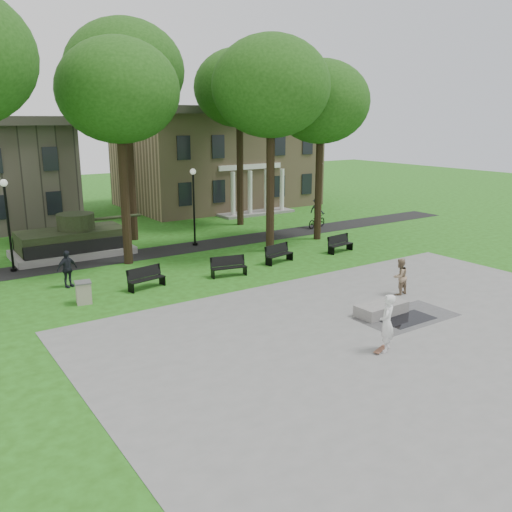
{
  "coord_description": "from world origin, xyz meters",
  "views": [
    {
      "loc": [
        -14.64,
        -16.93,
        7.64
      ],
      "look_at": [
        -0.93,
        3.4,
        1.4
      ],
      "focal_mm": 38.0,
      "sensor_mm": 36.0,
      "label": 1
    }
  ],
  "objects": [
    {
      "name": "friend_watching",
      "position": [
        3.52,
        -1.41,
        0.84
      ],
      "size": [
        0.84,
        0.68,
        1.65
      ],
      "primitive_type": "imported",
      "rotation": [
        0.0,
        0.0,
        3.21
      ],
      "color": "#957D60",
      "rests_on": "plaza"
    },
    {
      "name": "footpath",
      "position": [
        0.0,
        12.0,
        0.01
      ],
      "size": [
        44.0,
        2.6,
        0.01
      ],
      "primitive_type": "cube",
      "color": "black",
      "rests_on": "ground"
    },
    {
      "name": "tank_monument",
      "position": [
        -6.46,
        14.0,
        0.86
      ],
      "size": [
        7.45,
        3.4,
        2.4
      ],
      "color": "gray",
      "rests_on": "ground"
    },
    {
      "name": "tree_4",
      "position": [
        -2.0,
        16.0,
        10.39
      ],
      "size": [
        7.2,
        7.2,
        13.5
      ],
      "color": "black",
      "rests_on": "ground"
    },
    {
      "name": "pedestrian_walker",
      "position": [
        -8.41,
        7.99,
        0.87
      ],
      "size": [
        1.1,
        0.72,
        1.75
      ],
      "primitive_type": "imported",
      "rotation": [
        0.0,
        0.0,
        0.32
      ],
      "color": "black",
      "rests_on": "ground"
    },
    {
      "name": "tree_5",
      "position": [
        6.5,
        16.5,
        9.67
      ],
      "size": [
        6.4,
        6.4,
        12.44
      ],
      "color": "black",
      "rests_on": "ground"
    },
    {
      "name": "skateboarder",
      "position": [
        -1.54,
        -5.32,
        1.02
      ],
      "size": [
        0.87,
        0.8,
        1.99
      ],
      "primitive_type": "imported",
      "rotation": [
        0.0,
        0.0,
        3.74
      ],
      "color": "white",
      "rests_on": "plaza"
    },
    {
      "name": "plaza",
      "position": [
        0.0,
        -5.0,
        0.01
      ],
      "size": [
        22.0,
        16.0,
        0.02
      ],
      "primitive_type": "cube",
      "color": "gray",
      "rests_on": "ground"
    },
    {
      "name": "trash_bin",
      "position": [
        -8.49,
        5.29,
        0.49
      ],
      "size": [
        0.77,
        0.77,
        0.96
      ],
      "rotation": [
        0.0,
        0.0,
        -0.18
      ],
      "color": "gray",
      "rests_on": "ground"
    },
    {
      "name": "lamp_right",
      "position": [
        10.5,
        12.3,
        2.79
      ],
      "size": [
        0.36,
        0.36,
        4.73
      ],
      "color": "black",
      "rests_on": "ground"
    },
    {
      "name": "concrete_block",
      "position": [
        0.98,
        -2.76,
        0.24
      ],
      "size": [
        2.23,
        1.07,
        0.45
      ],
      "primitive_type": "cube",
      "rotation": [
        0.0,
        0.0,
        0.03
      ],
      "color": "gray",
      "rests_on": "plaza"
    },
    {
      "name": "skateboard",
      "position": [
        -1.68,
        -5.26,
        0.06
      ],
      "size": [
        0.8,
        0.45,
        0.07
      ],
      "primitive_type": "cube",
      "rotation": [
        0.0,
        0.0,
        0.34
      ],
      "color": "brown",
      "rests_on": "plaza"
    },
    {
      "name": "ground",
      "position": [
        0.0,
        0.0,
        0.0
      ],
      "size": [
        120.0,
        120.0,
        0.0
      ],
      "primitive_type": "plane",
      "color": "#234E12",
      "rests_on": "ground"
    },
    {
      "name": "park_bench_0",
      "position": [
        -5.46,
        5.8,
        0.52
      ],
      "size": [
        1.85,
        0.84,
        1.0
      ],
      "rotation": [
        0.0,
        0.0,
        0.18
      ],
      "color": "black",
      "rests_on": "ground"
    },
    {
      "name": "building_right",
      "position": [
        10.0,
        26.0,
        4.34
      ],
      "size": [
        17.0,
        12.0,
        8.6
      ],
      "color": "#9E8460",
      "rests_on": "ground"
    },
    {
      "name": "puddle",
      "position": [
        1.41,
        -3.74,
        0.02
      ],
      "size": [
        2.2,
        1.2,
        0.0
      ],
      "primitive_type": "cube",
      "color": "black",
      "rests_on": "plaza"
    },
    {
      "name": "lamp_left",
      "position": [
        -10.0,
        12.3,
        2.79
      ],
      "size": [
        0.36,
        0.36,
        4.73
      ],
      "color": "black",
      "rests_on": "ground"
    },
    {
      "name": "park_bench_3",
      "position": [
        6.8,
        6.05,
        0.52
      ],
      "size": [
        1.85,
        0.77,
        1.0
      ],
      "rotation": [
        0.0,
        0.0,
        0.14
      ],
      "color": "black",
      "rests_on": "ground"
    },
    {
      "name": "cyclist",
      "position": [
        10.39,
        12.39,
        0.89
      ],
      "size": [
        2.08,
        1.25,
        2.17
      ],
      "rotation": [
        0.0,
        0.0,
        1.87
      ],
      "color": "black",
      "rests_on": "ground"
    },
    {
      "name": "tree_2",
      "position": [
        3.5,
        8.5,
        9.32
      ],
      "size": [
        6.6,
        6.6,
        12.16
      ],
      "color": "black",
      "rests_on": "ground"
    },
    {
      "name": "lamp_mid",
      "position": [
        0.5,
        12.3,
        2.79
      ],
      "size": [
        0.36,
        0.36,
        4.73
      ],
      "color": "black",
      "rests_on": "ground"
    },
    {
      "name": "park_bench_2",
      "position": [
        2.36,
        6.1,
        0.52
      ],
      "size": [
        1.85,
        0.88,
        1.0
      ],
      "rotation": [
        0.0,
        0.0,
        0.2
      ],
      "color": "black",
      "rests_on": "ground"
    },
    {
      "name": "tree_3",
      "position": [
        8.0,
        9.5,
        8.6
      ],
      "size": [
        6.0,
        6.0,
        11.19
      ],
      "color": "black",
      "rests_on": "ground"
    },
    {
      "name": "park_bench_1",
      "position": [
        -1.28,
        5.39,
        0.52
      ],
      "size": [
        1.85,
        0.88,
        1.0
      ],
      "rotation": [
        0.0,
        0.0,
        -0.2
      ],
      "color": "black",
      "rests_on": "ground"
    },
    {
      "name": "tree_1",
      "position": [
        -4.5,
        10.5,
        8.95
      ],
      "size": [
        6.2,
        6.2,
        11.63
      ],
      "color": "black",
      "rests_on": "ground"
    }
  ]
}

